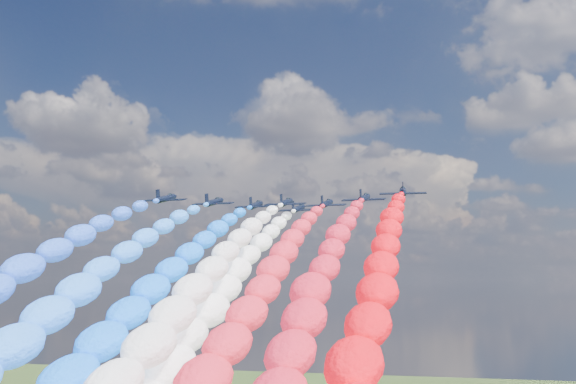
# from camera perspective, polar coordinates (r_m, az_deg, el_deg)

# --- Properties ---
(jet_0) EXTENTS (9.55, 13.04, 5.37)m
(jet_0) POSITION_cam_1_polar(r_m,az_deg,el_deg) (153.14, -10.18, -0.54)
(jet_0) COLOR black
(trail_0) EXTENTS (6.77, 105.47, 46.34)m
(trail_0) POSITION_cam_1_polar(r_m,az_deg,el_deg) (104.33, -22.52, -8.47)
(trail_0) COLOR blue
(jet_1) EXTENTS (9.87, 13.27, 5.37)m
(jet_1) POSITION_cam_1_polar(r_m,az_deg,el_deg) (158.70, -6.22, -0.85)
(jet_1) COLOR black
(trail_1) EXTENTS (6.77, 105.47, 46.34)m
(trail_1) POSITION_cam_1_polar(r_m,az_deg,el_deg) (107.79, -16.15, -8.68)
(trail_1) COLOR #2E7EFC
(jet_2) EXTENTS (9.56, 13.05, 5.37)m
(jet_2) POSITION_cam_1_polar(r_m,az_deg,el_deg) (164.25, -2.72, -1.10)
(jet_2) COLOR black
(trail_2) EXTENTS (6.77, 105.47, 46.34)m
(trail_2) POSITION_cam_1_polar(r_m,az_deg,el_deg) (111.82, -10.55, -8.79)
(trail_2) COLOR #116AFF
(jet_3) EXTENTS (9.51, 13.01, 5.37)m
(jet_3) POSITION_cam_1_polar(r_m,az_deg,el_deg) (158.72, -0.18, -0.89)
(jet_3) COLOR black
(trail_3) EXTENTS (6.77, 105.47, 46.34)m
(trail_3) POSITION_cam_1_polar(r_m,az_deg,el_deg) (105.40, -7.14, -8.95)
(trail_3) COLOR white
(jet_4) EXTENTS (10.25, 13.53, 5.37)m
(jet_4) POSITION_cam_1_polar(r_m,az_deg,el_deg) (172.28, 0.85, -1.40)
(jet_4) COLOR black
(trail_4) EXTENTS (6.77, 105.47, 46.34)m
(trail_4) POSITION_cam_1_polar(r_m,az_deg,el_deg) (118.63, -4.85, -8.79)
(trail_4) COLOR white
(jet_5) EXTENTS (10.12, 13.44, 5.37)m
(jet_5) POSITION_cam_1_polar(r_m,az_deg,el_deg) (161.35, 3.23, -0.99)
(jet_5) COLOR black
(trail_5) EXTENTS (6.77, 105.47, 46.34)m
(trail_5) POSITION_cam_1_polar(r_m,az_deg,el_deg) (107.04, -1.82, -8.97)
(trail_5) COLOR red
(jet_6) EXTENTS (10.01, 13.36, 5.37)m
(jet_6) POSITION_cam_1_polar(r_m,az_deg,el_deg) (150.99, 6.39, -0.51)
(jet_6) COLOR black
(trail_6) EXTENTS (6.77, 105.47, 46.34)m
(trail_6) POSITION_cam_1_polar(r_m,az_deg,el_deg) (95.98, 2.64, -9.16)
(trail_6) COLOR red
(jet_7) EXTENTS (10.24, 13.53, 5.37)m
(jet_7) POSITION_cam_1_polar(r_m,az_deg,el_deg) (141.16, 9.60, 0.02)
(jet_7) COLOR black
(trail_7) EXTENTS (6.77, 105.47, 46.34)m
(trail_7) POSITION_cam_1_polar(r_m,az_deg,el_deg) (85.65, 7.53, -9.32)
(trail_7) COLOR #F50916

